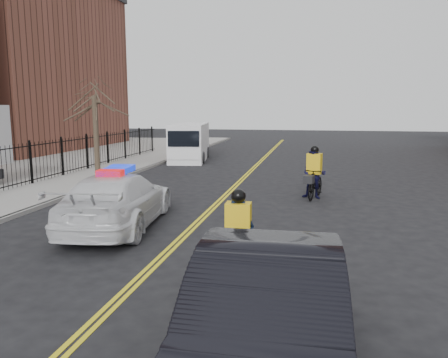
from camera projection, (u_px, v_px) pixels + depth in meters
ground at (179, 241)px, 11.70m from camera, size 120.00×120.00×0.00m
center_line_left at (232, 188)px, 19.44m from camera, size 0.10×60.00×0.01m
center_line_right at (235, 188)px, 19.41m from camera, size 0.10×60.00×0.01m
sidewalk at (80, 181)px, 20.92m from camera, size 3.00×60.00×0.15m
curb at (109, 182)px, 20.62m from camera, size 0.20×60.00×0.15m
iron_fence at (50, 161)px, 21.08m from camera, size 0.12×28.00×2.00m
warehouse_far at (10, 68)px, 38.38m from camera, size 14.00×18.00×14.00m
street_tree at (95, 108)px, 22.32m from camera, size 3.20×3.20×4.80m
police_cruiser at (118, 200)px, 12.97m from camera, size 2.96×5.87×1.80m
dark_sedan at (266, 322)px, 5.46m from camera, size 2.08×5.47×1.78m
cargo_van at (189, 143)px, 29.36m from camera, size 3.04×6.15×2.47m
cyclist_near at (238, 250)px, 8.90m from camera, size 0.75×1.99×1.94m
cyclist_far at (314, 178)px, 17.09m from camera, size 1.08×2.14×2.09m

